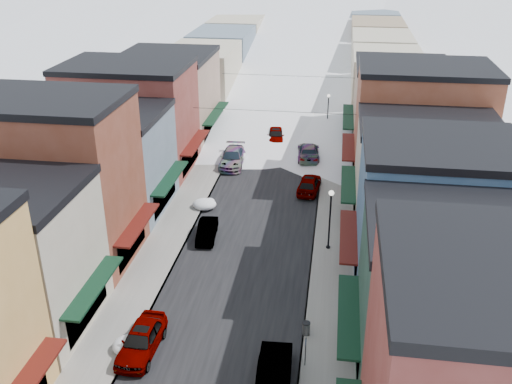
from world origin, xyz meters
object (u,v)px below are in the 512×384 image
(car_dark_hatch, at_px, (207,231))
(streetlamp_near, at_px, (330,212))
(car_silver_sedan, at_px, (141,340))
(car_green_sedan, at_px, (274,372))
(trash_can, at_px, (306,328))

(car_dark_hatch, relative_size, streetlamp_near, 0.83)
(car_silver_sedan, distance_m, streetlamp_near, 17.23)
(car_silver_sedan, bearing_deg, streetlamp_near, 53.46)
(car_dark_hatch, distance_m, streetlamp_near, 10.07)
(car_green_sedan, xyz_separation_m, streetlamp_near, (2.48, 15.00, 2.39))
(car_dark_hatch, height_order, trash_can, car_dark_hatch)
(trash_can, bearing_deg, car_silver_sedan, -163.68)
(car_green_sedan, height_order, trash_can, car_green_sedan)
(car_dark_hatch, bearing_deg, car_silver_sedan, -98.96)
(car_green_sedan, bearing_deg, streetlamp_near, -102.19)
(car_green_sedan, height_order, streetlamp_near, streetlamp_near)
(car_silver_sedan, height_order, trash_can, car_silver_sedan)
(car_dark_hatch, bearing_deg, trash_can, -57.33)
(trash_can, height_order, streetlamp_near, streetlamp_near)
(car_green_sedan, bearing_deg, car_silver_sedan, -13.86)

